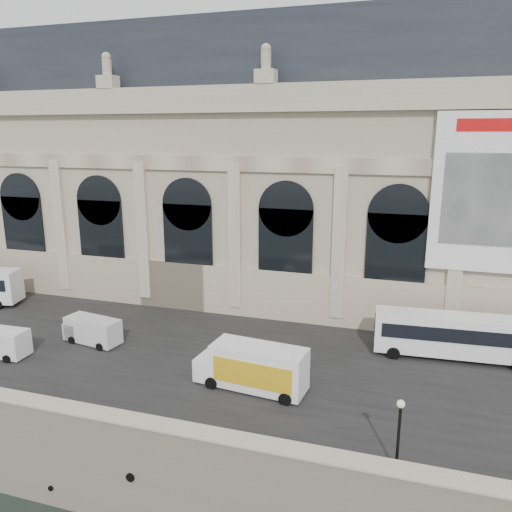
{
  "coord_description": "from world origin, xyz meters",
  "views": [
    {
      "loc": [
        16.96,
        -22.56,
        23.71
      ],
      "look_at": [
        3.05,
        22.0,
        12.26
      ],
      "focal_mm": 35.0,
      "sensor_mm": 36.0,
      "label": 1
    }
  ],
  "objects_px": {
    "bus_right": "(454,335)",
    "van_c": "(90,330)",
    "lamp_right": "(398,437)",
    "box_truck": "(253,367)"
  },
  "relations": [
    {
      "from": "bus_right",
      "to": "van_c",
      "type": "distance_m",
      "value": 30.43
    },
    {
      "from": "bus_right",
      "to": "lamp_right",
      "type": "distance_m",
      "value": 16.21
    },
    {
      "from": "van_c",
      "to": "bus_right",
      "type": "bearing_deg",
      "value": 11.37
    },
    {
      "from": "box_truck",
      "to": "lamp_right",
      "type": "relative_size",
      "value": 1.94
    },
    {
      "from": "lamp_right",
      "to": "van_c",
      "type": "bearing_deg",
      "value": 159.44
    },
    {
      "from": "van_c",
      "to": "lamp_right",
      "type": "bearing_deg",
      "value": -20.56
    },
    {
      "from": "van_c",
      "to": "lamp_right",
      "type": "height_order",
      "value": "lamp_right"
    },
    {
      "from": "bus_right",
      "to": "lamp_right",
      "type": "height_order",
      "value": "lamp_right"
    },
    {
      "from": "lamp_right",
      "to": "bus_right",
      "type": "bearing_deg",
      "value": 76.44
    },
    {
      "from": "bus_right",
      "to": "lamp_right",
      "type": "relative_size",
      "value": 2.95
    }
  ]
}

